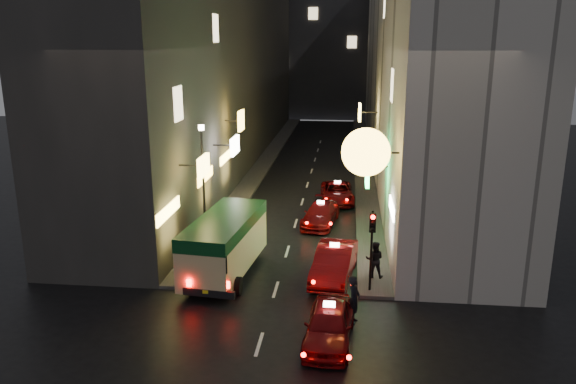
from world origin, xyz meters
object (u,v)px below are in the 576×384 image
(taxi_near, at_px, (329,321))
(lamp_post, at_px, (203,178))
(traffic_light, at_px, (372,234))
(pedestrian_crossing, at_px, (354,296))
(minibus, at_px, (225,239))

(taxi_near, bearing_deg, lamp_post, 127.74)
(traffic_light, bearing_deg, pedestrian_crossing, -105.65)
(minibus, xyz_separation_m, traffic_light, (6.47, -1.38, 0.96))
(pedestrian_crossing, bearing_deg, taxi_near, 167.16)
(pedestrian_crossing, distance_m, lamp_post, 10.61)
(minibus, bearing_deg, taxi_near, -47.84)
(taxi_near, xyz_separation_m, traffic_light, (1.57, 4.04, 1.88))
(traffic_light, bearing_deg, lamp_post, 151.09)
(taxi_near, xyz_separation_m, lamp_post, (-6.63, 8.56, 2.92))
(minibus, xyz_separation_m, taxi_near, (4.90, -5.41, -0.92))
(pedestrian_crossing, bearing_deg, lamp_post, 63.56)
(taxi_near, distance_m, pedestrian_crossing, 1.79)
(taxi_near, height_order, lamp_post, lamp_post)
(pedestrian_crossing, bearing_deg, minibus, 72.82)
(pedestrian_crossing, height_order, traffic_light, traffic_light)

